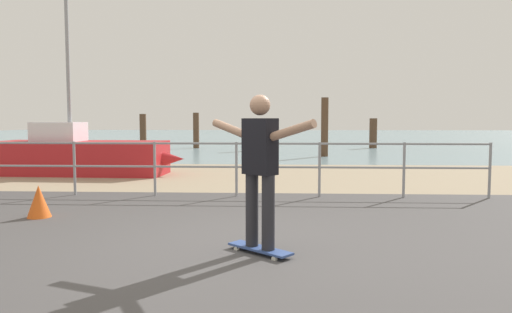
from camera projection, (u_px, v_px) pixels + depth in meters
The scene contains 13 objects.
ground_plane at pixel (224, 277), 4.49m from camera, with size 24.00×10.00×0.04m, color #474444.
beach_strip at pixel (259, 176), 12.46m from camera, with size 24.00×6.00×0.04m, color tan.
sea_surface at pixel (273, 137), 40.34m from camera, with size 72.00×50.00×0.04m, color #75939E.
railing_fence at pixel (195, 160), 9.07m from camera, with size 10.97×0.05×1.05m.
sailboat at pixel (87, 156), 12.63m from camera, with size 4.99×1.56×4.61m.
skateboard at pixel (260, 249), 5.20m from camera, with size 0.74×0.67×0.08m.
skateboarder at pixel (260, 162), 5.13m from camera, with size 1.16×1.01×1.65m.
groyne_post_0 at pixel (143, 131), 25.34m from camera, with size 0.34×0.34×1.76m, color #513826.
groyne_post_1 at pixel (196, 131), 24.26m from camera, with size 0.30×0.30×1.81m, color #513826.
groyne_post_2 at pixel (253, 135), 22.17m from camera, with size 0.37×0.37×1.46m, color #513826.
groyne_post_3 at pixel (325, 127), 18.80m from camera, with size 0.28×0.28×2.33m, color #513826.
groyne_post_4 at pixel (373, 133), 24.37m from camera, with size 0.38×0.38×1.53m, color #513826.
traffic_cone at pixel (39, 202), 7.11m from camera, with size 0.36×0.36×0.50m, color #E55919.
Camera 1 is at (0.51, -5.37, 1.47)m, focal length 33.67 mm.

